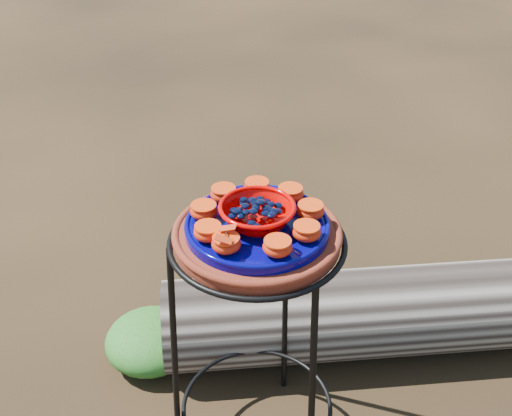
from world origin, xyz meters
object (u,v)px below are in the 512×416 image
at_px(plant_stand, 257,353).
at_px(red_bowl, 257,214).
at_px(terracotta_saucer, 257,236).
at_px(driftwood_log, 406,310).
at_px(cobalt_plate, 257,227).

relative_size(plant_stand, red_bowl, 4.40).
relative_size(plant_stand, terracotta_saucer, 1.89).
height_order(red_bowl, driftwood_log, red_bowl).
height_order(plant_stand, red_bowl, red_bowl).
relative_size(terracotta_saucer, cobalt_plate, 1.17).
xyz_separation_m(plant_stand, cobalt_plate, (0.00, 0.00, 0.39)).
distance_m(red_bowl, driftwood_log, 0.88).
height_order(plant_stand, cobalt_plate, cobalt_plate).
bearing_deg(driftwood_log, plant_stand, -118.88).
relative_size(terracotta_saucer, driftwood_log, 0.24).
xyz_separation_m(terracotta_saucer, cobalt_plate, (0.00, 0.00, 0.03)).
relative_size(terracotta_saucer, red_bowl, 2.33).
bearing_deg(cobalt_plate, plant_stand, 0.00).
distance_m(plant_stand, driftwood_log, 0.65).
bearing_deg(red_bowl, cobalt_plate, 0.00).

